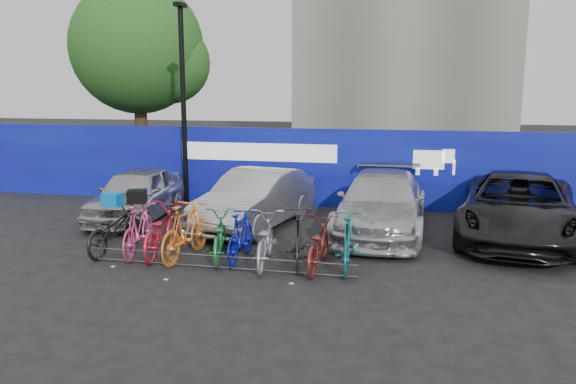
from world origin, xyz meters
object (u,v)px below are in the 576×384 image
(bike_2, at_px, (161,230))
(bike_5, at_px, (241,236))
(car_2, at_px, (382,203))
(bike_6, at_px, (264,240))
(car_1, at_px, (256,199))
(car_3, at_px, (518,207))
(bike_4, at_px, (218,236))
(bike_3, at_px, (186,231))
(lamppost, at_px, (183,99))
(car_0, at_px, (137,194))
(bike_9, at_px, (348,241))
(tree, at_px, (144,51))
(bike_8, at_px, (318,244))
(bike_rack, at_px, (219,262))
(bike_7, at_px, (298,237))
(bike_0, at_px, (114,229))
(bike_1, at_px, (139,229))

(bike_2, height_order, bike_5, bike_2)
(car_2, relative_size, bike_6, 2.59)
(car_1, height_order, car_3, car_3)
(bike_4, bearing_deg, car_1, -104.65)
(bike_4, bearing_deg, bike_3, -4.67)
(bike_5, bearing_deg, lamppost, -57.44)
(car_3, xyz_separation_m, bike_4, (-6.51, -3.11, -0.29))
(car_0, bearing_deg, bike_9, -32.41)
(tree, height_order, car_0, tree)
(bike_8, bearing_deg, car_2, -106.85)
(car_1, relative_size, bike_5, 2.56)
(bike_8, height_order, bike_9, bike_9)
(lamppost, height_order, bike_3, lamppost)
(car_0, height_order, bike_6, car_0)
(bike_rack, height_order, car_0, car_0)
(car_3, height_order, bike_9, car_3)
(bike_6, bearing_deg, bike_rack, 24.02)
(lamppost, height_order, bike_5, lamppost)
(car_3, xyz_separation_m, bike_7, (-4.77, -3.14, -0.20))
(tree, height_order, bike_7, tree)
(bike_rack, distance_m, bike_8, 2.02)
(bike_7, bearing_deg, tree, -60.44)
(bike_rack, height_order, bike_3, bike_3)
(bike_7, xyz_separation_m, bike_8, (0.43, -0.12, -0.09))
(bike_5, height_order, bike_6, bike_5)
(bike_7, distance_m, bike_9, 1.02)
(bike_2, height_order, bike_4, bike_2)
(bike_0, height_order, bike_2, bike_2)
(car_0, xyz_separation_m, bike_5, (3.96, -3.05, -0.19))
(bike_0, height_order, bike_5, bike_5)
(car_1, relative_size, bike_9, 2.35)
(bike_2, height_order, bike_7, bike_7)
(bike_1, bearing_deg, bike_6, 169.74)
(car_0, bearing_deg, car_2, -5.51)
(tree, height_order, bike_1, tree)
(bike_2, height_order, bike_6, bike_2)
(car_0, bearing_deg, car_3, -5.32)
(car_0, bearing_deg, bike_5, -43.27)
(tree, xyz_separation_m, lamppost, (3.57, -4.66, -1.80))
(car_3, relative_size, bike_7, 2.89)
(car_1, relative_size, car_2, 0.87)
(bike_9, bearing_deg, lamppost, -47.27)
(bike_1, xyz_separation_m, bike_3, (1.13, -0.08, 0.03))
(bike_4, bearing_deg, lamppost, -75.50)
(car_1, relative_size, car_3, 0.80)
(bike_6, bearing_deg, bike_2, -12.33)
(car_1, bearing_deg, bike_9, -35.80)
(bike_0, xyz_separation_m, bike_4, (2.45, -0.02, -0.02))
(bike_4, xyz_separation_m, bike_7, (1.74, -0.03, 0.09))
(bike_4, xyz_separation_m, bike_9, (2.76, -0.09, 0.08))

